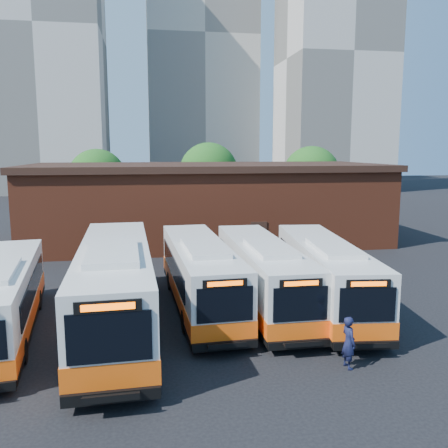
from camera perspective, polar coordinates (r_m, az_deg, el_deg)
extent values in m
plane|color=black|center=(21.10, 5.11, -12.11)|extent=(220.00, 220.00, 0.00)
cube|color=silver|center=(21.57, -25.20, -7.90)|extent=(3.68, 11.25, 2.62)
cube|color=#FF5A10|center=(21.79, -25.06, -9.82)|extent=(3.74, 11.30, 0.64)
cube|color=black|center=(21.94, -24.98, -10.96)|extent=(3.72, 11.29, 0.23)
cube|color=black|center=(21.69, -21.96, -6.90)|extent=(1.10, 8.55, 0.97)
cylinder|color=black|center=(18.87, -23.12, -13.94)|extent=(0.41, 0.95, 0.92)
cylinder|color=black|center=(24.56, -21.51, -8.52)|extent=(0.41, 0.95, 0.92)
cube|color=silver|center=(20.69, -12.96, -6.98)|extent=(3.33, 13.44, 3.17)
cube|color=#FF5A10|center=(20.95, -12.87, -9.39)|extent=(3.39, 13.49, 0.78)
cube|color=black|center=(21.13, -12.82, -10.83)|extent=(3.38, 13.48, 0.28)
cube|color=black|center=(14.24, -13.62, -13.14)|extent=(2.41, 0.16, 1.50)
cube|color=black|center=(13.91, -13.77, -9.62)|extent=(1.89, 0.14, 0.36)
cube|color=#FF5905|center=(13.87, -13.77, -9.68)|extent=(1.50, 0.08, 0.20)
cube|color=black|center=(14.93, -13.37, -19.57)|extent=(2.84, 0.26, 0.36)
cube|color=black|center=(14.65, -13.42, -19.67)|extent=(1.63, 0.48, 0.07)
cube|color=black|center=(14.44, -13.45, -19.77)|extent=(1.61, 0.11, 0.20)
cube|color=black|center=(21.13, -16.90, -5.95)|extent=(0.45, 10.40, 1.17)
cube|color=black|center=(21.04, -9.01, -5.73)|extent=(0.45, 10.40, 1.17)
cube|color=silver|center=(18.66, -13.26, -3.36)|extent=(2.10, 4.74, 0.24)
cylinder|color=black|center=(17.69, -17.38, -14.84)|extent=(0.40, 1.12, 1.11)
cylinder|color=black|center=(17.60, -8.76, -14.65)|extent=(0.40, 1.12, 1.11)
cylinder|color=black|center=(24.56, -15.68, -7.98)|extent=(0.40, 1.12, 1.11)
cylinder|color=black|center=(24.50, -9.62, -7.82)|extent=(0.40, 1.12, 1.11)
cube|color=silver|center=(23.06, -2.94, -5.76)|extent=(3.00, 11.73, 2.76)
cube|color=#FF5A10|center=(23.28, -2.92, -7.66)|extent=(3.05, 11.78, 0.68)
cube|color=black|center=(23.42, -2.91, -8.80)|extent=(3.04, 11.77, 0.24)
cube|color=black|center=(17.47, 0.12, -9.69)|extent=(2.10, 0.15, 1.31)
cube|color=black|center=(17.23, 0.13, -7.16)|extent=(1.65, 0.13, 0.31)
cube|color=#FF5905|center=(17.19, 0.15, -7.19)|extent=(1.31, 0.08, 0.17)
cube|color=black|center=(17.98, 0.16, -14.43)|extent=(2.47, 0.25, 0.31)
cube|color=black|center=(17.74, 0.31, -14.42)|extent=(1.42, 0.43, 0.06)
cube|color=black|center=(17.56, 0.44, -14.44)|extent=(1.41, 0.10, 0.17)
cube|color=black|center=(23.21, -6.18, -5.02)|extent=(0.46, 9.06, 1.02)
cube|color=black|center=(23.59, -0.06, -4.74)|extent=(0.46, 9.06, 1.02)
cube|color=silver|center=(21.32, -2.35, -2.89)|extent=(1.86, 4.14, 0.21)
cylinder|color=black|center=(20.17, -4.61, -11.64)|extent=(0.35, 0.98, 0.97)
cylinder|color=black|center=(20.55, 1.71, -11.22)|extent=(0.35, 0.98, 0.97)
cylinder|color=black|center=(26.22, -6.43, -6.78)|extent=(0.35, 0.98, 0.97)
cylinder|color=black|center=(26.51, -1.57, -6.55)|extent=(0.35, 0.98, 0.97)
cube|color=silver|center=(23.22, 4.59, -5.72)|extent=(2.49, 11.51, 2.73)
cube|color=#FF5A10|center=(23.43, 4.57, -7.59)|extent=(2.53, 11.56, 0.67)
cube|color=black|center=(23.57, 4.55, -8.70)|extent=(2.52, 11.55, 0.24)
cube|color=black|center=(17.83, 9.20, -9.49)|extent=(2.08, 0.06, 1.29)
cube|color=black|center=(17.59, 9.27, -7.04)|extent=(1.63, 0.06, 0.31)
cube|color=#FF5905|center=(17.56, 9.31, -7.07)|extent=(1.29, 0.02, 0.17)
cube|color=black|center=(18.32, 9.13, -14.10)|extent=(2.45, 0.14, 0.31)
cube|color=black|center=(18.09, 9.37, -14.09)|extent=(1.39, 0.37, 0.06)
cube|color=black|center=(17.91, 9.56, -14.10)|extent=(1.39, 0.04, 0.17)
cube|color=black|center=(23.25, 1.38, -5.00)|extent=(0.08, 8.97, 1.01)
cube|color=black|center=(23.84, 7.29, -4.72)|extent=(0.08, 8.97, 1.01)
cube|color=silver|center=(21.53, 5.57, -2.90)|extent=(1.68, 4.03, 0.21)
cylinder|color=black|center=(20.32, 3.74, -11.50)|extent=(0.31, 0.96, 0.96)
cylinder|color=black|center=(20.91, 9.77, -11.01)|extent=(0.31, 0.96, 0.96)
cylinder|color=black|center=(26.21, 0.54, -6.74)|extent=(0.31, 0.96, 0.96)
cylinder|color=black|center=(26.68, 5.26, -6.50)|extent=(0.31, 0.96, 0.96)
cube|color=silver|center=(23.64, 11.97, -5.60)|extent=(3.64, 11.76, 2.75)
cube|color=#FF5A10|center=(23.85, 11.91, -7.45)|extent=(3.69, 11.81, 0.67)
cube|color=black|center=(23.99, 11.87, -8.55)|extent=(3.68, 11.80, 0.24)
cube|color=black|center=(18.26, 16.87, -9.29)|extent=(2.08, 0.27, 1.30)
cube|color=black|center=(18.02, 17.00, -6.88)|extent=(1.64, 0.23, 0.31)
cube|color=#FF5905|center=(17.99, 17.04, -6.91)|extent=(1.30, 0.15, 0.17)
cube|color=black|center=(18.74, 16.72, -13.83)|extent=(2.46, 0.39, 0.31)
cube|color=black|center=(18.51, 16.97, -13.81)|extent=(1.43, 0.51, 0.06)
cube|color=black|center=(18.33, 17.18, -13.82)|extent=(1.39, 0.18, 0.17)
cube|color=black|center=(23.64, 8.81, -4.84)|extent=(0.98, 8.98, 1.01)
cube|color=black|center=(24.29, 14.61, -4.66)|extent=(0.98, 8.98, 1.01)
cube|color=silver|center=(21.96, 13.09, -2.81)|extent=(2.08, 4.20, 0.21)
cylinder|color=black|center=(20.70, 11.27, -11.26)|extent=(0.41, 0.99, 0.96)
cylinder|color=black|center=(21.36, 17.16, -10.85)|extent=(0.41, 0.99, 0.96)
cylinder|color=black|center=(26.60, 7.79, -6.58)|extent=(0.41, 0.99, 0.96)
cylinder|color=black|center=(27.12, 12.44, -6.41)|extent=(0.41, 0.99, 0.96)
imported|color=#131737|center=(17.54, 14.76, -13.61)|extent=(0.52, 0.73, 1.86)
cube|color=maroon|center=(39.63, -2.05, 2.33)|extent=(28.00, 12.00, 6.00)
cube|color=black|center=(39.40, -2.08, 6.88)|extent=(28.60, 12.60, 0.50)
cube|color=black|center=(34.57, 4.19, -1.69)|extent=(1.20, 0.08, 2.40)
cylinder|color=#382314|center=(51.67, -14.85, 1.74)|extent=(0.36, 0.36, 2.70)
sphere|color=#194B15|center=(51.38, -15.00, 5.40)|extent=(6.00, 6.00, 6.00)
cylinder|color=#382314|center=(53.86, -1.84, 2.45)|extent=(0.36, 0.36, 2.95)
sphere|color=#194B15|center=(53.57, -1.86, 6.29)|extent=(6.56, 6.56, 6.56)
cylinder|color=#382314|center=(53.55, 10.35, 2.20)|extent=(0.36, 0.36, 2.81)
sphere|color=#194B15|center=(53.26, 10.46, 5.87)|extent=(6.24, 6.24, 6.24)
cube|color=beige|center=(94.74, -20.86, 20.54)|extent=(20.00, 18.00, 55.00)
cube|color=#B4B0A4|center=(108.09, -2.98, 20.92)|extent=(22.00, 20.00, 60.00)
cube|color=beige|center=(95.25, 13.04, 18.67)|extent=(18.00, 18.00, 48.00)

